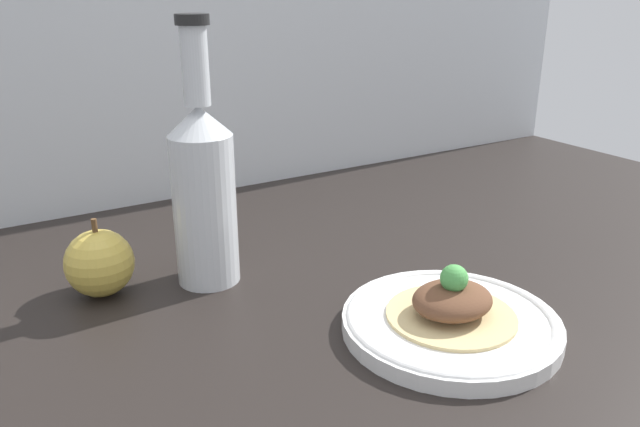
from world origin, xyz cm
name	(u,v)px	position (x,y,z in cm)	size (l,w,h in cm)	color
ground_plane	(350,339)	(0.00, 0.00, -2.00)	(180.00, 110.00, 4.00)	black
plate	(450,322)	(8.30, -7.13, 1.15)	(23.69, 23.69, 2.16)	white
plated_food	(452,302)	(8.30, -7.13, 3.66)	(14.11, 14.11, 6.17)	#D6BC7F
cider_bottle	(203,188)	(-9.36, 18.62, 12.43)	(7.82, 7.82, 32.67)	silver
apple	(99,263)	(-22.01, 21.72, 4.13)	(8.25, 8.25, 9.83)	gold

